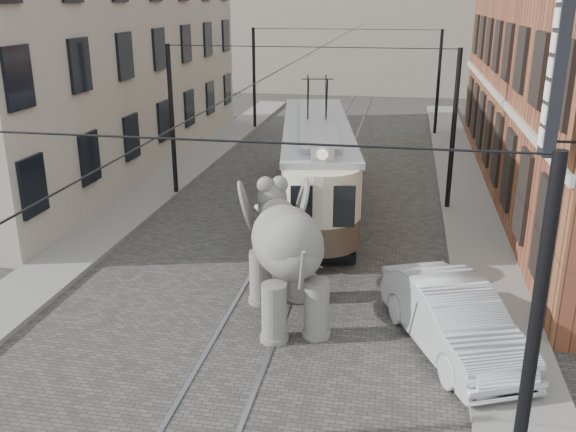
# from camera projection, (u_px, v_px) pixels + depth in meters

# --- Properties ---
(ground) EXTENTS (120.00, 120.00, 0.00)m
(ground) POSITION_uv_depth(u_px,v_px,m) (283.00, 261.00, 19.42)
(ground) COLOR #454340
(tram_rails) EXTENTS (1.54, 80.00, 0.02)m
(tram_rails) POSITION_uv_depth(u_px,v_px,m) (283.00, 261.00, 19.42)
(tram_rails) COLOR slate
(tram_rails) RESTS_ON ground
(sidewalk_right) EXTENTS (2.00, 60.00, 0.15)m
(sidewalk_right) POSITION_uv_depth(u_px,v_px,m) (486.00, 274.00, 18.37)
(sidewalk_right) COLOR slate
(sidewalk_right) RESTS_ON ground
(sidewalk_left) EXTENTS (2.00, 60.00, 0.15)m
(sidewalk_left) POSITION_uv_depth(u_px,v_px,m) (86.00, 245.00, 20.51)
(sidewalk_left) COLOR slate
(sidewalk_left) RESTS_ON ground
(stucco_building) EXTENTS (7.00, 24.00, 10.00)m
(stucco_building) POSITION_uv_depth(u_px,v_px,m) (88.00, 59.00, 28.97)
(stucco_building) COLOR gray
(stucco_building) RESTS_ON ground
(distant_block) EXTENTS (28.00, 10.00, 14.00)m
(distant_block) POSITION_uv_depth(u_px,v_px,m) (371.00, 6.00, 54.31)
(distant_block) COLOR gray
(distant_block) RESTS_ON ground
(catenary) EXTENTS (11.00, 30.20, 6.00)m
(catenary) POSITION_uv_depth(u_px,v_px,m) (303.00, 132.00, 23.12)
(catenary) COLOR black
(catenary) RESTS_ON ground
(tram) EXTENTS (4.54, 12.52, 4.87)m
(tram) POSITION_uv_depth(u_px,v_px,m) (316.00, 143.00, 24.04)
(tram) COLOR beige
(tram) RESTS_ON ground
(elephant) EXTENTS (4.59, 5.90, 3.19)m
(elephant) POSITION_uv_depth(u_px,v_px,m) (287.00, 259.00, 15.50)
(elephant) COLOR slate
(elephant) RESTS_ON ground
(parked_car) EXTENTS (3.49, 5.15, 1.61)m
(parked_car) POSITION_uv_depth(u_px,v_px,m) (453.00, 318.00, 14.31)
(parked_car) COLOR #B6B6BB
(parked_car) RESTS_ON ground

